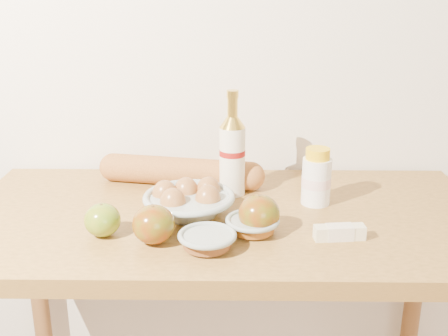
{
  "coord_description": "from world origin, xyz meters",
  "views": [
    {
      "loc": [
        0.02,
        0.0,
        1.42
      ],
      "look_at": [
        0.0,
        1.15,
        1.02
      ],
      "focal_mm": 45.0,
      "sensor_mm": 36.0,
      "label": 1
    }
  ],
  "objects": [
    {
      "name": "table",
      "position": [
        0.0,
        1.18,
        0.78
      ],
      "size": [
        1.2,
        0.6,
        0.9
      ],
      "color": "#A97B36",
      "rests_on": "ground"
    },
    {
      "name": "apple_redgreen_right",
      "position": [
        0.07,
        1.09,
        0.94
      ],
      "size": [
        0.12,
        0.12,
        0.08
      ],
      "rotation": [
        0.0,
        0.0,
        0.42
      ],
      "color": "maroon",
      "rests_on": "table"
    },
    {
      "name": "egg_bowl",
      "position": [
        -0.08,
        1.18,
        0.93
      ],
      "size": [
        0.25,
        0.25,
        0.07
      ],
      "rotation": [
        0.0,
        0.0,
        0.24
      ],
      "color": "#98A6A2",
      "rests_on": "table"
    },
    {
      "name": "baguette",
      "position": [
        -0.12,
        1.36,
        0.94
      ],
      "size": [
        0.44,
        0.15,
        0.07
      ],
      "rotation": [
        0.0,
        0.0,
        -0.18
      ],
      "color": "#B77438",
      "rests_on": "table"
    },
    {
      "name": "back_wall",
      "position": [
        0.0,
        1.51,
        1.3
      ],
      "size": [
        3.5,
        0.02,
        2.6
      ],
      "primitive_type": "cube",
      "color": "silver",
      "rests_on": "ground"
    },
    {
      "name": "butter_stick",
      "position": [
        0.24,
        1.05,
        0.91
      ],
      "size": [
        0.11,
        0.04,
        0.03
      ],
      "rotation": [
        0.0,
        0.0,
        0.11
      ],
      "color": "beige",
      "rests_on": "table"
    },
    {
      "name": "cream_bottle",
      "position": [
        0.22,
        1.24,
        0.96
      ],
      "size": [
        0.08,
        0.08,
        0.14
      ],
      "rotation": [
        0.0,
        0.0,
        0.14
      ],
      "color": "white",
      "rests_on": "table"
    },
    {
      "name": "sugar_bowl",
      "position": [
        -0.03,
        1.01,
        0.92
      ],
      "size": [
        0.15,
        0.15,
        0.03
      ],
      "rotation": [
        0.0,
        0.0,
        -0.29
      ],
      "color": "gray",
      "rests_on": "table"
    },
    {
      "name": "bourbon_bottle",
      "position": [
        0.02,
        1.3,
        1.01
      ],
      "size": [
        0.07,
        0.07,
        0.26
      ],
      "rotation": [
        0.0,
        0.0,
        0.12
      ],
      "color": "#EDE4C9",
      "rests_on": "table"
    },
    {
      "name": "apple_redgreen_front",
      "position": [
        -0.14,
        1.03,
        0.94
      ],
      "size": [
        0.11,
        0.11,
        0.08
      ],
      "rotation": [
        0.0,
        0.0,
        0.34
      ],
      "color": "#921307",
      "rests_on": "table"
    },
    {
      "name": "apple_yellowgreen",
      "position": [
        -0.25,
        1.06,
        0.93
      ],
      "size": [
        0.08,
        0.08,
        0.07
      ],
      "rotation": [
        0.0,
        0.0,
        -0.13
      ],
      "color": "olive",
      "rests_on": "table"
    },
    {
      "name": "syrup_bowl",
      "position": [
        0.06,
        1.08,
        0.92
      ],
      "size": [
        0.13,
        0.13,
        0.03
      ],
      "rotation": [
        0.0,
        0.0,
        0.12
      ],
      "color": "gray",
      "rests_on": "table"
    }
  ]
}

